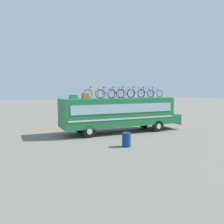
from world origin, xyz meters
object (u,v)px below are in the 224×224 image
Objects in this scene: rooftop_bicycle_5 at (136,93)px; trash_bin at (126,140)px; rooftop_bicycle_6 at (146,93)px; rooftop_bicycle_7 at (155,93)px; rooftop_bicycle_1 at (94,94)px; bus at (120,112)px; rooftop_bicycle_3 at (116,93)px; luggage_bag_2 at (85,96)px; luggage_bag_1 at (73,97)px; rooftop_bicycle_4 at (125,93)px; rooftop_bicycle_2 at (107,94)px.

trash_bin is at bearing -126.00° from rooftop_bicycle_5.
rooftop_bicycle_6 is 1.02× the size of rooftop_bicycle_7.
rooftop_bicycle_5 is 0.98m from rooftop_bicycle_6.
rooftop_bicycle_7 is at bearing 2.16° from rooftop_bicycle_1.
bus is 6.33× the size of rooftop_bicycle_6.
rooftop_bicycle_1 is 2.02m from rooftop_bicycle_3.
rooftop_bicycle_5 reaches higher than rooftop_bicycle_7.
rooftop_bicycle_6 is at bearing 1.10° from rooftop_bicycle_1.
rooftop_bicycle_5 is 1.07× the size of rooftop_bicycle_7.
rooftop_bicycle_3 is at bearing 2.19° from luggage_bag_2.
rooftop_bicycle_3 reaches higher than luggage_bag_1.
trash_bin is (2.14, -4.83, -2.64)m from luggage_bag_1.
bus is at bearing 2.61° from luggage_bag_2.
rooftop_bicycle_7 is 1.82× the size of trash_bin.
trash_bin is at bearing -111.39° from bus.
rooftop_bicycle_1 is 1.00× the size of rooftop_bicycle_6.
trash_bin is at bearing -132.83° from rooftop_bicycle_6.
rooftop_bicycle_5 is 6.64m from trash_bin.
rooftop_bicycle_4 is 0.99× the size of rooftop_bicycle_5.
rooftop_bicycle_4 reaches higher than luggage_bag_2.
rooftop_bicycle_4 reaches higher than rooftop_bicycle_6.
luggage_bag_1 is 5.66m from rooftop_bicycle_5.
bus is 6.37× the size of rooftop_bicycle_2.
rooftop_bicycle_4 is (3.73, 0.33, 0.19)m from luggage_bag_2.
rooftop_bicycle_3 is (0.96, 0.21, 0.01)m from rooftop_bicycle_2.
rooftop_bicycle_2 reaches higher than trash_bin.
rooftop_bicycle_4 is 1.03× the size of rooftop_bicycle_6.
trash_bin is (-5.55, -4.98, -2.86)m from rooftop_bicycle_7.
rooftop_bicycle_5 is at bearing -9.24° from rooftop_bicycle_4.
luggage_bag_1 is 0.35× the size of rooftop_bicycle_2.
rooftop_bicycle_5 is (1.98, 0.06, 0.00)m from rooftop_bicycle_3.
bus is 21.56× the size of luggage_bag_2.
rooftop_bicycle_7 is (6.05, 0.23, -0.03)m from rooftop_bicycle_1.
rooftop_bicycle_2 is 0.96× the size of rooftop_bicycle_4.
rooftop_bicycle_5 is (5.66, 0.01, 0.25)m from luggage_bag_1.
rooftop_bicycle_6 is (1.98, -0.15, -0.03)m from rooftop_bicycle_4.
rooftop_bicycle_2 is 0.99× the size of rooftop_bicycle_6.
trash_bin is (0.49, -4.76, -2.89)m from rooftop_bicycle_1.
rooftop_bicycle_3 reaches higher than rooftop_bicycle_1.
luggage_bag_2 is 1.80m from rooftop_bicycle_2.
rooftop_bicycle_1 is 1.02× the size of rooftop_bicycle_7.
trash_bin is at bearing -107.79° from rooftop_bicycle_3.
bus is at bearing 10.86° from rooftop_bicycle_2.
rooftop_bicycle_4 is at bearing 179.65° from rooftop_bicycle_7.
rooftop_bicycle_6 is at bearing 0.83° from bus.
luggage_bag_2 is 2.75m from rooftop_bicycle_3.
rooftop_bicycle_3 is at bearing -178.19° from rooftop_bicycle_5.
luggage_bag_2 is 0.75m from rooftop_bicycle_1.
rooftop_bicycle_4 reaches higher than rooftop_bicycle_1.
luggage_bag_1 is 1.19× the size of luggage_bag_2.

